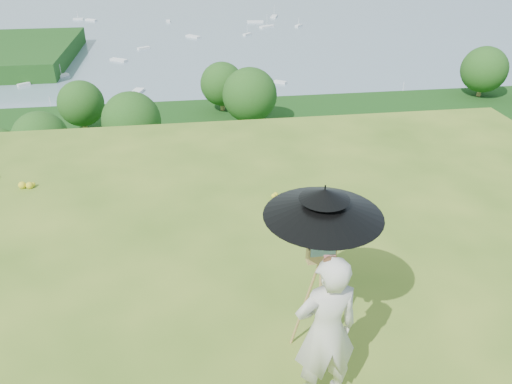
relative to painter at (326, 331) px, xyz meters
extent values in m
plane|color=#466A1E|center=(-0.19, 1.24, -0.90)|extent=(14.00, 14.00, 0.00)
cube|color=#153C10|center=(-0.19, 36.24, -29.90)|extent=(140.00, 56.00, 22.00)
cube|color=#74685C|center=(-0.19, 76.24, -36.90)|extent=(170.00, 28.00, 8.00)
plane|color=slate|center=(-0.19, 241.24, -34.90)|extent=(700.00, 700.00, 0.00)
imported|color=beige|center=(0.00, 0.00, 0.00)|extent=(0.69, 0.49, 1.79)
camera|label=1|loc=(-1.19, -3.49, 3.57)|focal=35.00mm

